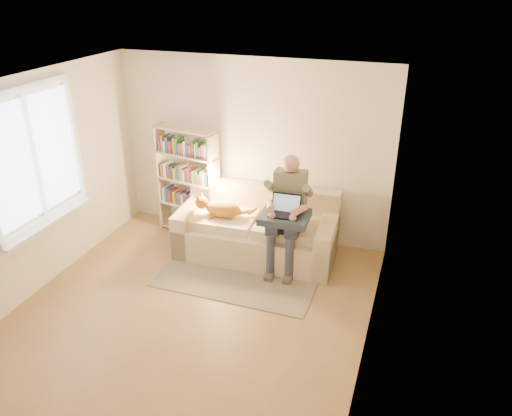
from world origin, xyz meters
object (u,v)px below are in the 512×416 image
at_px(laptop, 286,210).
at_px(bookshelf, 188,177).
at_px(person, 288,207).
at_px(sofa, 257,232).
at_px(cat, 218,208).

relative_size(laptop, bookshelf, 0.24).
height_order(person, laptop, person).
bearing_deg(sofa, cat, -165.25).
xyz_separation_m(sofa, person, (0.46, -0.14, 0.53)).
bearing_deg(person, laptop, -83.53).
height_order(cat, bookshelf, bookshelf).
distance_m(person, cat, 0.99).
bearing_deg(sofa, laptop, -32.21).
distance_m(person, laptop, 0.14).
distance_m(laptop, bookshelf, 1.74).
height_order(sofa, person, person).
relative_size(person, cat, 1.99).
bearing_deg(laptop, cat, 171.10).
distance_m(cat, laptop, 1.02).
height_order(sofa, cat, sofa).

